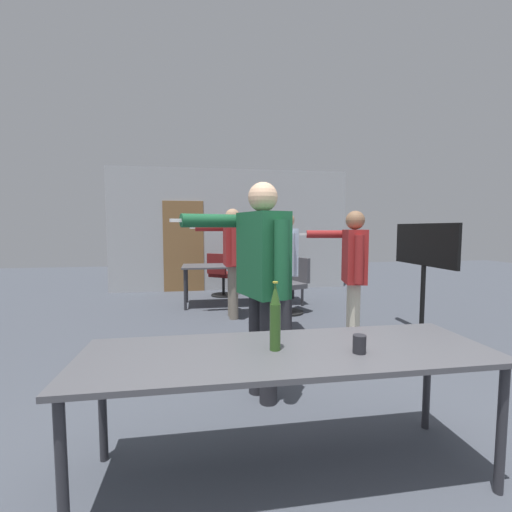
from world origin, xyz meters
TOP-DOWN VIEW (x-y plane):
  - back_wall at (-0.03, 6.45)m, footprint 5.51×0.12m
  - conference_table_near at (-0.21, 0.33)m, footprint 2.31×0.74m
  - conference_table_far at (0.07, 4.86)m, footprint 2.25×0.76m
  - tv_screen at (2.21, 2.58)m, footprint 0.44×1.24m
  - person_far_watching at (0.43, 3.02)m, footprint 0.75×0.61m
  - person_left_plaid at (-0.22, 3.92)m, footprint 0.82×0.69m
  - person_center_tall at (1.07, 2.28)m, footprint 0.72×0.70m
  - person_right_polo at (-0.21, 1.26)m, footprint 0.95×0.67m
  - office_chair_far_right at (0.56, 5.75)m, footprint 0.53×0.59m
  - office_chair_far_left at (0.81, 4.08)m, footprint 0.64×0.60m
  - office_chair_mid_tucked at (-0.29, 5.68)m, footprint 0.67×0.68m
  - beer_bottle at (-0.29, 0.34)m, footprint 0.06×0.06m
  - drink_cup at (0.16, 0.22)m, footprint 0.07×0.07m

SIDE VIEW (x-z plane):
  - office_chair_mid_tucked at x=-0.29m, z-range -0.03..0.88m
  - office_chair_far_left at x=0.81m, z-range -0.03..0.91m
  - office_chair_far_right at x=0.56m, z-range -0.03..0.91m
  - conference_table_far at x=0.07m, z-range 0.31..1.06m
  - conference_table_near at x=-0.21m, z-range 0.31..1.06m
  - drink_cup at x=0.16m, z-range 0.75..0.85m
  - beer_bottle at x=-0.29m, z-range 0.74..1.13m
  - tv_screen at x=2.21m, z-range 0.20..1.70m
  - person_center_tall at x=1.07m, z-range 0.17..1.81m
  - person_far_watching at x=0.43m, z-range 0.17..1.83m
  - person_left_plaid at x=-0.22m, z-range 0.17..1.92m
  - person_right_polo at x=-0.21m, z-range 0.18..1.99m
  - back_wall at x=-0.03m, z-range -0.01..2.78m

